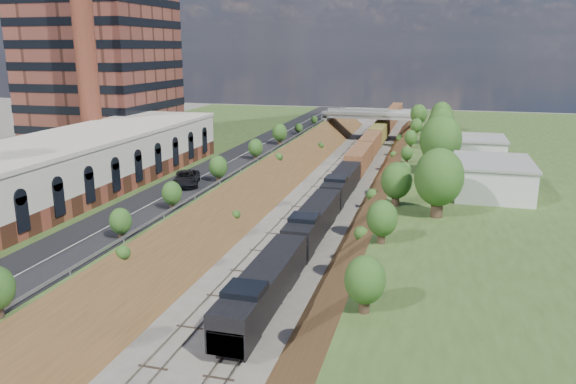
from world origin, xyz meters
name	(u,v)px	position (x,y,z in m)	size (l,w,h in m)	color
platform_left	(126,174)	(-33.00, 60.00, 2.50)	(44.00, 180.00, 5.00)	#355121
platform_right	(558,202)	(33.00, 60.00, 2.50)	(44.00, 180.00, 5.00)	#355121
embankment_left	(252,198)	(-11.00, 60.00, 0.00)	(7.07, 180.00, 7.07)	brown
embankment_right	(394,208)	(11.00, 60.00, 0.00)	(7.07, 180.00, 7.07)	brown
rail_left_track	(304,201)	(-2.60, 60.00, 0.09)	(1.58, 180.00, 0.18)	gray
rail_right_track	(338,203)	(2.60, 60.00, 0.09)	(1.58, 180.00, 0.18)	gray
road	(225,165)	(-15.50, 60.00, 5.05)	(8.00, 180.00, 0.10)	black
guardrail	(249,163)	(-11.40, 59.80, 5.55)	(0.10, 171.00, 0.70)	#99999E
commercial_building	(65,167)	(-28.00, 38.00, 8.51)	(14.30, 62.30, 7.00)	brown
smokestack	(84,33)	(-36.00, 56.00, 25.00)	(3.20, 3.20, 40.00)	brown
overpass	(372,121)	(0.00, 122.00, 4.92)	(24.50, 8.30, 7.40)	gray
white_building_near	(492,178)	(23.50, 52.00, 7.00)	(9.00, 12.00, 4.00)	silver
white_building_far	(478,150)	(23.00, 74.00, 6.80)	(8.00, 10.00, 3.60)	silver
tree_right_large	(439,178)	(17.00, 40.00, 9.38)	(5.25, 5.25, 7.61)	#473323
tree_left_crest	(96,234)	(-11.80, 20.00, 7.04)	(2.45, 2.45, 3.55)	#473323
freight_train	(369,146)	(2.60, 97.32, 2.70)	(3.19, 162.00, 4.72)	black
suv	(187,178)	(-15.34, 45.85, 6.06)	(3.18, 6.89, 1.91)	black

